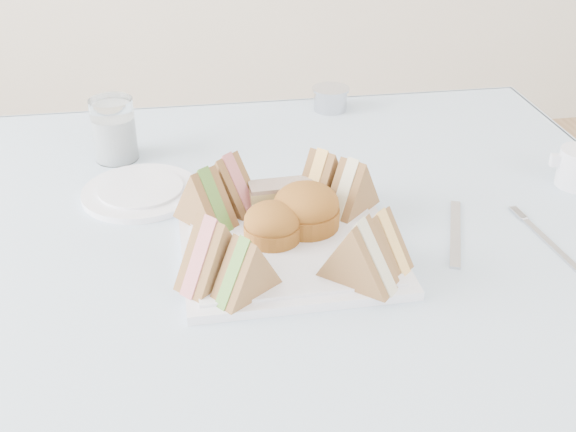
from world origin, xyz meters
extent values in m
cube|color=silver|center=(0.00, 0.00, 0.74)|extent=(1.02, 1.02, 0.01)
cube|color=white|center=(-0.03, -0.02, 0.75)|extent=(0.28, 0.28, 0.01)
cylinder|color=brown|center=(-0.05, -0.01, 0.78)|extent=(0.08, 0.08, 0.05)
cylinder|color=brown|center=(-0.01, 0.01, 0.79)|extent=(0.11, 0.11, 0.06)
cube|color=#BFB98C|center=(-0.03, 0.07, 0.78)|extent=(0.09, 0.04, 0.04)
cylinder|color=white|center=(-0.23, 0.16, 0.75)|extent=(0.21, 0.21, 0.01)
cylinder|color=white|center=(-0.27, 0.29, 0.80)|extent=(0.09, 0.09, 0.10)
cylinder|color=#B4B4BC|center=(0.12, 0.45, 0.77)|extent=(0.08, 0.08, 0.04)
cube|color=#B4B4BC|center=(0.20, -0.02, 0.75)|extent=(0.07, 0.17, 0.00)
cube|color=#B4B4BC|center=(0.31, -0.08, 0.75)|extent=(0.02, 0.16, 0.00)
camera|label=1|loc=(-0.16, -0.80, 1.26)|focal=45.00mm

